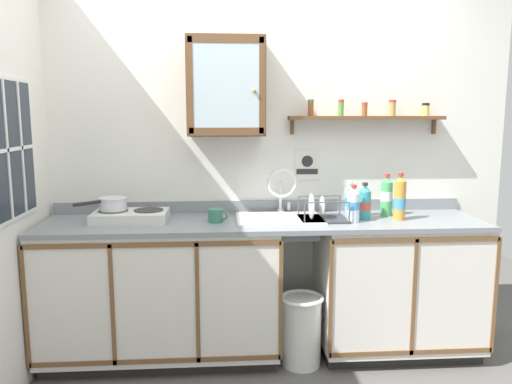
{
  "coord_description": "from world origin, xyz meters",
  "views": [
    {
      "loc": [
        -0.27,
        -2.71,
        1.59
      ],
      "look_at": [
        -0.04,
        0.52,
        1.08
      ],
      "focal_mm": 34.83,
      "sensor_mm": 36.0,
      "label": 1
    }
  ],
  "objects_px": {
    "mug": "(216,215)",
    "trash_bin": "(301,329)",
    "hot_plate_stove": "(131,216)",
    "bottle_detergent_teal_3": "(364,203)",
    "bottle_water_clear_5": "(353,205)",
    "dish_rack": "(321,215)",
    "warning_sign": "(307,165)",
    "bottle_water_blue_2": "(350,201)",
    "sink": "(279,220)",
    "bottle_opaque_white_4": "(363,202)",
    "bottle_juice_amber_1": "(400,199)",
    "bottle_soda_green_0": "(386,196)",
    "saucepan": "(112,203)",
    "wall_cabinet": "(226,87)"
  },
  "relations": [
    {
      "from": "bottle_soda_green_0",
      "to": "trash_bin",
      "type": "distance_m",
      "value": 1.04
    },
    {
      "from": "saucepan",
      "to": "warning_sign",
      "type": "distance_m",
      "value": 1.33
    },
    {
      "from": "bottle_juice_amber_1",
      "to": "bottle_water_blue_2",
      "type": "relative_size",
      "value": 1.26
    },
    {
      "from": "dish_rack",
      "to": "wall_cabinet",
      "type": "xyz_separation_m",
      "value": [
        -0.6,
        0.18,
        0.82
      ]
    },
    {
      "from": "saucepan",
      "to": "bottle_soda_green_0",
      "type": "relative_size",
      "value": 1.04
    },
    {
      "from": "saucepan",
      "to": "bottle_detergent_teal_3",
      "type": "height_order",
      "value": "bottle_detergent_teal_3"
    },
    {
      "from": "hot_plate_stove",
      "to": "bottle_detergent_teal_3",
      "type": "relative_size",
      "value": 1.95
    },
    {
      "from": "bottle_opaque_white_4",
      "to": "mug",
      "type": "distance_m",
      "value": 0.99
    },
    {
      "from": "trash_bin",
      "to": "bottle_soda_green_0",
      "type": "bearing_deg",
      "value": 22.29
    },
    {
      "from": "bottle_water_blue_2",
      "to": "trash_bin",
      "type": "relative_size",
      "value": 0.53
    },
    {
      "from": "hot_plate_stove",
      "to": "trash_bin",
      "type": "bearing_deg",
      "value": -9.71
    },
    {
      "from": "bottle_opaque_white_4",
      "to": "bottle_water_clear_5",
      "type": "xyz_separation_m",
      "value": [
        -0.11,
        -0.19,
        0.01
      ]
    },
    {
      "from": "warning_sign",
      "to": "sink",
      "type": "bearing_deg",
      "value": -131.47
    },
    {
      "from": "bottle_opaque_white_4",
      "to": "warning_sign",
      "type": "height_order",
      "value": "warning_sign"
    },
    {
      "from": "hot_plate_stove",
      "to": "mug",
      "type": "distance_m",
      "value": 0.55
    },
    {
      "from": "sink",
      "to": "mug",
      "type": "bearing_deg",
      "value": -169.08
    },
    {
      "from": "bottle_water_clear_5",
      "to": "mug",
      "type": "distance_m",
      "value": 0.87
    },
    {
      "from": "bottle_juice_amber_1",
      "to": "wall_cabinet",
      "type": "xyz_separation_m",
      "value": [
        -1.11,
        0.21,
        0.71
      ]
    },
    {
      "from": "trash_bin",
      "to": "bottle_detergent_teal_3",
      "type": "bearing_deg",
      "value": 19.16
    },
    {
      "from": "bottle_water_blue_2",
      "to": "dish_rack",
      "type": "xyz_separation_m",
      "value": [
        -0.21,
        -0.07,
        -0.08
      ]
    },
    {
      "from": "bottle_soda_green_0",
      "to": "bottle_water_clear_5",
      "type": "height_order",
      "value": "bottle_soda_green_0"
    },
    {
      "from": "warning_sign",
      "to": "trash_bin",
      "type": "xyz_separation_m",
      "value": [
        -0.1,
        -0.44,
        -1.01
      ]
    },
    {
      "from": "sink",
      "to": "trash_bin",
      "type": "relative_size",
      "value": 1.21
    },
    {
      "from": "sink",
      "to": "bottle_opaque_white_4",
      "type": "distance_m",
      "value": 0.58
    },
    {
      "from": "bottle_juice_amber_1",
      "to": "bottle_water_blue_2",
      "type": "xyz_separation_m",
      "value": [
        -0.3,
        0.1,
        -0.03
      ]
    },
    {
      "from": "bottle_water_blue_2",
      "to": "bottle_water_clear_5",
      "type": "distance_m",
      "value": 0.15
    },
    {
      "from": "bottle_water_clear_5",
      "to": "wall_cabinet",
      "type": "distance_m",
      "value": 1.11
    },
    {
      "from": "bottle_detergent_teal_3",
      "to": "mug",
      "type": "relative_size",
      "value": 1.9
    },
    {
      "from": "sink",
      "to": "dish_rack",
      "type": "xyz_separation_m",
      "value": [
        0.26,
        -0.05,
        0.04
      ]
    },
    {
      "from": "bottle_detergent_teal_3",
      "to": "bottle_soda_green_0",
      "type": "bearing_deg",
      "value": 29.2
    },
    {
      "from": "saucepan",
      "to": "bottle_soda_green_0",
      "type": "bearing_deg",
      "value": 1.44
    },
    {
      "from": "bottle_juice_amber_1",
      "to": "trash_bin",
      "type": "bearing_deg",
      "value": -170.45
    },
    {
      "from": "bottle_juice_amber_1",
      "to": "wall_cabinet",
      "type": "bearing_deg",
      "value": 169.18
    },
    {
      "from": "bottle_juice_amber_1",
      "to": "hot_plate_stove",
      "type": "bearing_deg",
      "value": 177.48
    },
    {
      "from": "bottle_soda_green_0",
      "to": "mug",
      "type": "height_order",
      "value": "bottle_soda_green_0"
    },
    {
      "from": "bottle_water_clear_5",
      "to": "trash_bin",
      "type": "xyz_separation_m",
      "value": [
        -0.33,
        -0.06,
        -0.79
      ]
    },
    {
      "from": "saucepan",
      "to": "mug",
      "type": "distance_m",
      "value": 0.67
    },
    {
      "from": "bottle_juice_amber_1",
      "to": "bottle_detergent_teal_3",
      "type": "relative_size",
      "value": 1.28
    },
    {
      "from": "bottle_water_blue_2",
      "to": "bottle_soda_green_0",
      "type": "bearing_deg",
      "value": 8.41
    },
    {
      "from": "bottle_juice_amber_1",
      "to": "bottle_soda_green_0",
      "type": "bearing_deg",
      "value": 106.33
    },
    {
      "from": "sink",
      "to": "bottle_detergent_teal_3",
      "type": "xyz_separation_m",
      "value": [
        0.55,
        -0.04,
        0.11
      ]
    },
    {
      "from": "saucepan",
      "to": "wall_cabinet",
      "type": "bearing_deg",
      "value": 9.14
    },
    {
      "from": "bottle_juice_amber_1",
      "to": "saucepan",
      "type": "bearing_deg",
      "value": 177.08
    },
    {
      "from": "bottle_water_clear_5",
      "to": "dish_rack",
      "type": "distance_m",
      "value": 0.22
    },
    {
      "from": "bottle_water_clear_5",
      "to": "trash_bin",
      "type": "distance_m",
      "value": 0.86
    },
    {
      "from": "bottle_detergent_teal_3",
      "to": "dish_rack",
      "type": "distance_m",
      "value": 0.3
    },
    {
      "from": "saucepan",
      "to": "sink",
      "type": "bearing_deg",
      "value": -0.51
    },
    {
      "from": "warning_sign",
      "to": "bottle_detergent_teal_3",
      "type": "bearing_deg",
      "value": -41.91
    },
    {
      "from": "bottle_opaque_white_4",
      "to": "hot_plate_stove",
      "type": "bearing_deg",
      "value": -177.48
    },
    {
      "from": "mug",
      "to": "trash_bin",
      "type": "xyz_separation_m",
      "value": [
        0.54,
        -0.11,
        -0.72
      ]
    }
  ]
}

